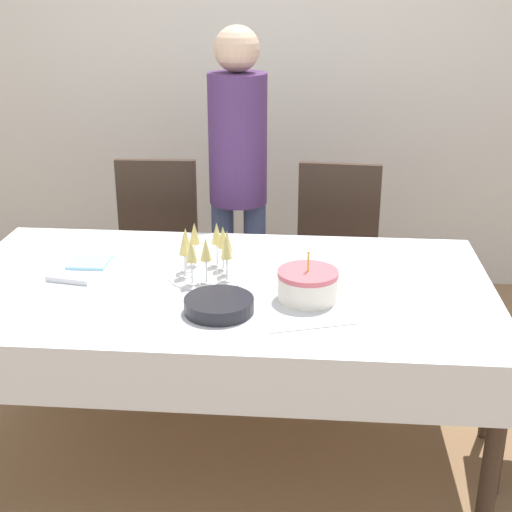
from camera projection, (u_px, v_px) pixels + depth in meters
The scene contains 12 objects.
ground_plane at pixel (225, 451), 2.91m from camera, with size 12.00×12.00×0.00m, color #93704C.
wall_back at pixel (261, 61), 4.15m from camera, with size 8.00×0.05×2.70m.
dining_table at pixel (222, 307), 2.67m from camera, with size 2.00×1.08×0.75m.
dining_chair_far_left at pixel (156, 250), 3.55m from camera, with size 0.44×0.44×0.97m.
dining_chair_far_right at pixel (336, 256), 3.48m from camera, with size 0.45×0.45×0.97m.
birthday_cake at pixel (308, 285), 2.48m from camera, with size 0.21×0.21×0.18m.
champagne_tray at pixel (207, 252), 2.67m from camera, with size 0.31×0.31×0.18m.
plate_stack_main at pixel (219, 305), 2.40m from camera, with size 0.24×0.24×0.05m.
cake_knife at pixel (315, 327), 2.29m from camera, with size 0.29×0.11×0.00m.
fork_pile at pixel (70, 278), 2.65m from camera, with size 0.18×0.09×0.02m.
napkin_pile at pixel (90, 262), 2.81m from camera, with size 0.15×0.15×0.01m.
person_standing at pixel (238, 164), 3.42m from camera, with size 0.28×0.28×1.61m.
Camera 1 is at (0.33, -2.40, 1.81)m, focal length 50.00 mm.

